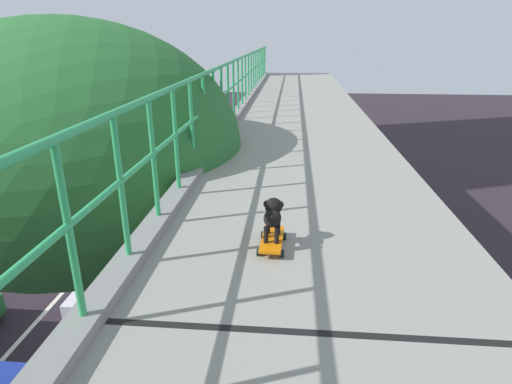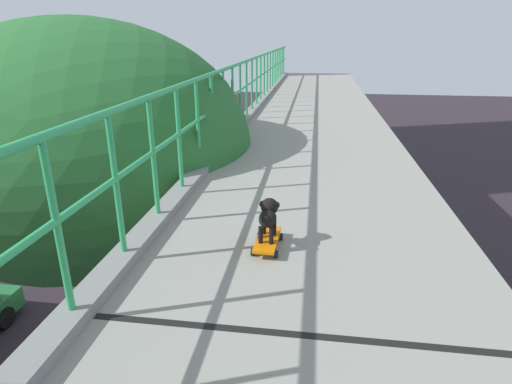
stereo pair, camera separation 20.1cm
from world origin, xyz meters
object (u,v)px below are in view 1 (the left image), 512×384
object	(u,v)px
car_grey_sixth	(69,220)
small_dog	(273,214)
city_bus	(170,118)
car_white_fifth	(121,274)
toy_skateboard	(272,240)

from	to	relation	value
car_grey_sixth	small_dog	size ratio (longest dim) A/B	11.67
city_bus	small_dog	distance (m)	29.37
car_white_fifth	small_dog	distance (m)	11.32
small_dog	toy_skateboard	bearing A→B (deg)	-92.69
city_bus	small_dog	xyz separation A→B (m)	(8.98, -27.59, 4.55)
car_white_fifth	city_bus	distance (m)	19.81
car_grey_sixth	city_bus	size ratio (longest dim) A/B	0.39
city_bus	toy_skateboard	distance (m)	29.36
car_white_fifth	city_bus	bearing A→B (deg)	101.05
car_white_fifth	toy_skateboard	xyz separation A→B (m)	(5.19, -8.22, 5.63)
car_white_fifth	car_grey_sixth	size ratio (longest dim) A/B	1.06
car_grey_sixth	city_bus	distance (m)	15.66
toy_skateboard	small_dog	world-z (taller)	small_dog
toy_skateboard	small_dog	xyz separation A→B (m)	(0.00, 0.03, 0.21)
car_grey_sixth	small_dog	distance (m)	16.00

